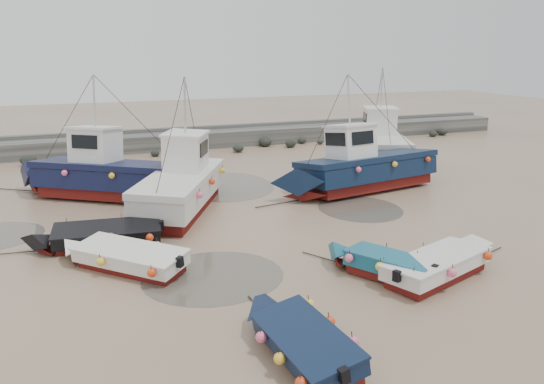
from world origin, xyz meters
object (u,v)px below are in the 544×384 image
Objects in this scene: dinghy_4 at (98,234)px; person at (169,205)px; dinghy_2 at (380,260)px; cabin_boat_3 at (379,142)px; cabin_boat_2 at (360,167)px; dinghy_0 at (123,254)px; dinghy_3 at (443,261)px; cabin_boat_0 at (104,173)px; cabin_boat_1 at (183,182)px; dinghy_1 at (302,335)px.

dinghy_4 is 3.82× the size of person.
dinghy_2 is 19.17m from cabin_boat_3.
person is at bearing -30.58° from dinghy_4.
dinghy_2 is 0.43× the size of cabin_boat_2.
cabin_boat_2 is at bearing -18.57° from dinghy_0.
dinghy_0 is 11.12m from dinghy_3.
cabin_boat_0 is (0.01, 9.80, 0.76)m from dinghy_0.
cabin_boat_0 is (-10.15, 14.31, 0.76)m from dinghy_3.
dinghy_0 is 0.50× the size of cabin_boat_0.
dinghy_4 is at bearing -130.17° from cabin_boat_3.
person is at bearing 74.03° from cabin_boat_2.
dinghy_2 is 2.83× the size of person.
dinghy_0 is 1.08× the size of dinghy_2.
cabin_boat_3 is at bearing -55.44° from dinghy_4.
cabin_boat_0 is 4.82m from cabin_boat_1.
cabin_boat_0 is at bearing 163.23° from cabin_boat_1.
dinghy_2 reaches higher than person.
cabin_boat_2 is 10.27m from person.
cabin_boat_1 is at bearing 112.07° from person.
cabin_boat_0 reaches higher than person.
dinghy_3 is 0.58× the size of cabin_boat_2.
dinghy_0 is 7.36m from cabin_boat_1.
dinghy_3 is at bearing -68.16° from dinghy_0.
dinghy_2 is at bearing -99.78° from cabin_boat_3.
dinghy_1 is 0.51× the size of cabin_boat_2.
dinghy_0 is at bearing 112.54° from dinghy_1.
cabin_boat_0 is 4.04m from person.
cabin_boat_1 is 15.89m from cabin_boat_3.
dinghy_2 is at bearing -118.79° from dinghy_4.
dinghy_3 is 0.62× the size of cabin_boat_0.
cabin_boat_3 reaches higher than person.
dinghy_4 is 0.65× the size of cabin_boat_3.
cabin_boat_1 is at bearing -40.34° from dinghy_4.
cabin_boat_2 is at bearing 146.06° from dinghy_3.
cabin_boat_1 is at bearing 17.41° from dinghy_0.
dinghy_1 and dinghy_4 have the same top height.
dinghy_1 is 6.96m from dinghy_3.
person is (3.59, 4.79, -0.54)m from dinghy_4.
cabin_boat_3 is at bearing 49.09° from dinghy_1.
dinghy_0 and dinghy_1 have the same top height.
person is at bearing 24.18° from dinghy_0.
cabin_boat_2 reaches higher than dinghy_2.
dinghy_0 is 0.80× the size of dinghy_4.
cabin_boat_3 is at bearing 50.17° from cabin_boat_1.
cabin_boat_0 is at bearing 90.46° from dinghy_2.
cabin_boat_3 is 16.21m from person.
cabin_boat_0 is 1.03× the size of cabin_boat_1.
dinghy_2 is at bearing -115.31° from cabin_boat_0.
cabin_boat_0 is 13.48m from cabin_boat_2.
cabin_boat_3 is at bearing 28.10° from dinghy_2.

